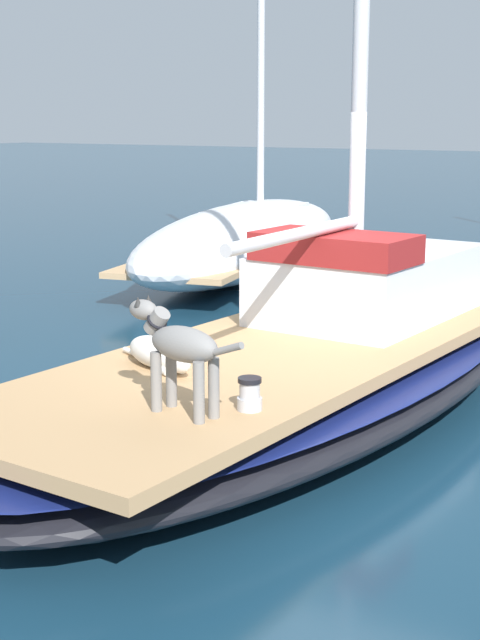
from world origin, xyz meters
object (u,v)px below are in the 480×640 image
(deck_winch, at_px, (250,395))
(coiled_rope, at_px, (173,351))
(moored_boat_port_side, at_px, (245,237))
(sailboat_main, at_px, (301,377))
(dog_white, at_px, (157,353))
(dog_grey, at_px, (179,347))

(deck_winch, xyz_separation_m, coiled_rope, (-1.22, 0.92, -0.08))
(coiled_rope, distance_m, moored_boat_port_side, 7.79)
(sailboat_main, relative_size, moored_boat_port_side, 0.96)
(sailboat_main, distance_m, dog_white, 1.49)
(deck_winch, distance_m, moored_boat_port_side, 9.18)
(dog_white, bearing_deg, sailboat_main, 69.24)
(sailboat_main, relative_size, deck_winch, 35.21)
(dog_grey, bearing_deg, moored_boat_port_side, 117.95)
(moored_boat_port_side, bearing_deg, coiled_rope, -63.63)
(dog_grey, xyz_separation_m, deck_winch, (0.34, 0.27, -0.32))
(sailboat_main, xyz_separation_m, coiled_rope, (-0.63, -0.95, 0.35))
(dog_white, xyz_separation_m, moored_boat_port_side, (-3.59, 7.37, -0.18))
(dog_white, relative_size, dog_grey, 0.96)
(sailboat_main, distance_m, coiled_rope, 1.19)
(dog_white, xyz_separation_m, coiled_rope, (-0.13, 0.39, -0.08))
(coiled_rope, bearing_deg, sailboat_main, 56.39)
(deck_winch, distance_m, coiled_rope, 1.53)
(sailboat_main, xyz_separation_m, dog_grey, (0.24, -2.14, 0.75))
(dog_grey, xyz_separation_m, moored_boat_port_side, (-4.34, 8.17, -0.50))
(dog_grey, height_order, moored_boat_port_side, moored_boat_port_side)
(sailboat_main, bearing_deg, dog_white, -110.76)
(dog_white, bearing_deg, dog_grey, -46.99)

